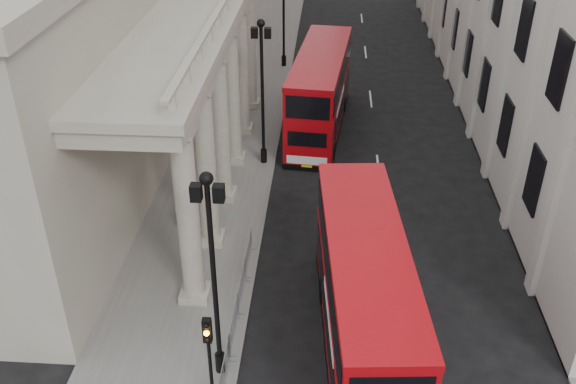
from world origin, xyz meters
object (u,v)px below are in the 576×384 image
object	(u,v)px
traffic_light	(209,351)
pedestrian_b	(223,140)
lamp_post_mid	(262,84)
lamp_post_north	(284,5)
lamp_post_south	(213,266)
bus_near	(364,295)
pedestrian_c	(223,126)
pedestrian_a	(185,218)
bus_far	(320,90)

from	to	relation	value
traffic_light	pedestrian_b	distance (m)	19.25
lamp_post_mid	lamp_post_north	world-z (taller)	same
traffic_light	lamp_post_south	bearing A→B (deg)	92.84
lamp_post_north	bus_near	bearing A→B (deg)	-80.42
bus_near	lamp_post_south	bearing A→B (deg)	-167.17
bus_near	pedestrian_c	distance (m)	19.09
traffic_light	pedestrian_c	bearing A→B (deg)	97.85
lamp_post_mid	bus_near	xyz separation A→B (m)	(5.13, -14.37, -2.34)
lamp_post_north	pedestrian_a	bearing A→B (deg)	-97.29
lamp_post_north	traffic_light	bearing A→B (deg)	-89.83
lamp_post_mid	lamp_post_north	size ratio (longest dim) A/B	1.00
lamp_post_south	pedestrian_a	size ratio (longest dim) A/B	4.71
lamp_post_mid	pedestrian_c	bearing A→B (deg)	133.60
bus_near	pedestrian_b	bearing A→B (deg)	111.66
lamp_post_north	bus_near	size ratio (longest dim) A/B	0.72
lamp_post_south	pedestrian_b	bearing A→B (deg)	98.37
lamp_post_south	pedestrian_a	distance (m)	9.86
lamp_post_mid	bus_near	world-z (taller)	lamp_post_mid
pedestrian_b	lamp_post_mid	bearing A→B (deg)	173.08
pedestrian_b	pedestrian_c	xyz separation A→B (m)	(-0.29, 1.99, -0.05)
bus_far	pedestrian_b	distance (m)	7.04
lamp_post_south	pedestrian_a	world-z (taller)	lamp_post_south
lamp_post_south	traffic_light	bearing A→B (deg)	-87.16
pedestrian_a	pedestrian_b	distance (m)	8.42
lamp_post_south	pedestrian_b	world-z (taller)	lamp_post_south
traffic_light	pedestrian_a	world-z (taller)	traffic_light
lamp_post_mid	bus_near	distance (m)	15.44
pedestrian_b	bus_near	bearing A→B (deg)	130.20
traffic_light	bus_near	bearing A→B (deg)	35.97
lamp_post_mid	bus_far	world-z (taller)	lamp_post_mid
pedestrian_c	pedestrian_a	bearing A→B (deg)	-86.50
bus_near	pedestrian_c	xyz separation A→B (m)	(-7.91, 17.29, -1.65)
lamp_post_mid	pedestrian_a	xyz separation A→B (m)	(-3.00, -7.46, -3.91)
bus_far	pedestrian_c	distance (m)	6.42
bus_far	pedestrian_a	world-z (taller)	bus_far
lamp_post_mid	lamp_post_north	xyz separation A→B (m)	(0.00, 16.00, 0.00)
pedestrian_b	pedestrian_c	size ratio (longest dim) A/B	1.06
bus_far	pedestrian_a	distance (m)	13.90
pedestrian_c	traffic_light	bearing A→B (deg)	-77.46
bus_near	bus_far	xyz separation A→B (m)	(-2.05, 19.30, 0.03)
bus_near	bus_far	bearing A→B (deg)	91.26
bus_near	traffic_light	bearing A→B (deg)	-148.84
pedestrian_b	pedestrian_c	world-z (taller)	pedestrian_b
bus_near	pedestrian_a	world-z (taller)	bus_near
pedestrian_a	bus_far	bearing A→B (deg)	69.76
traffic_light	bus_near	xyz separation A→B (m)	(5.03, 3.65, -0.53)
lamp_post_mid	pedestrian_b	bearing A→B (deg)	159.34
pedestrian_c	lamp_post_north	bearing A→B (deg)	82.66
lamp_post_mid	pedestrian_b	xyz separation A→B (m)	(-2.49, 0.94, -3.94)
traffic_light	bus_near	distance (m)	6.24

